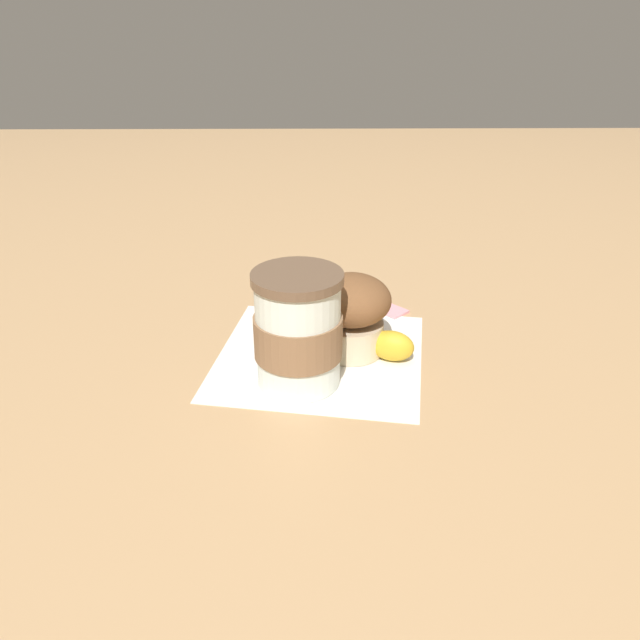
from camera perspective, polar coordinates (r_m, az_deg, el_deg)
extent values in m
plane|color=tan|center=(0.74, 0.00, -3.30)|extent=(3.00, 3.00, 0.00)
cube|color=white|center=(0.74, 0.00, -3.25)|extent=(0.27, 0.27, 0.00)
cylinder|color=silver|center=(0.66, -2.01, -1.24)|extent=(0.09, 0.09, 0.12)
cylinder|color=brown|center=(0.64, -2.10, 3.87)|extent=(0.10, 0.10, 0.01)
cylinder|color=#846042|center=(0.66, -2.01, -1.44)|extent=(0.10, 0.10, 0.05)
cylinder|color=beige|center=(0.74, 2.83, -1.50)|extent=(0.08, 0.08, 0.04)
ellipsoid|color=brown|center=(0.72, 2.91, 1.87)|extent=(0.09, 0.09, 0.06)
ellipsoid|color=gold|center=(0.77, -0.46, -0.48)|extent=(0.06, 0.05, 0.04)
ellipsoid|color=gold|center=(0.74, 2.60, -1.72)|extent=(0.07, 0.07, 0.04)
ellipsoid|color=gold|center=(0.73, 6.58, -2.35)|extent=(0.05, 0.06, 0.04)
cube|color=pink|center=(0.85, 6.22, 1.06)|extent=(0.06, 0.06, 0.01)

